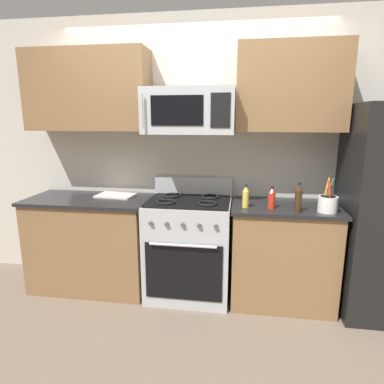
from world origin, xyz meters
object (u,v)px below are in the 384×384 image
(utensil_crock, at_px, (328,203))
(bottle_hot_sauce, at_px, (272,198))
(bottle_oil, at_px, (246,197))
(cutting_board, at_px, (116,195))
(range_oven, at_px, (189,247))
(microwave, at_px, (189,111))
(bottle_soy, at_px, (298,199))

(utensil_crock, bearing_deg, bottle_hot_sauce, 174.05)
(utensil_crock, relative_size, bottle_oil, 1.40)
(cutting_board, xyz_separation_m, bottle_hot_sauce, (1.47, -0.23, 0.08))
(range_oven, bearing_deg, cutting_board, 171.47)
(microwave, bearing_deg, utensil_crock, -9.18)
(microwave, height_order, cutting_board, microwave)
(bottle_hot_sauce, bearing_deg, bottle_soy, -21.09)
(cutting_board, distance_m, bottle_hot_sauce, 1.49)
(bottle_hot_sauce, xyz_separation_m, bottle_soy, (0.20, -0.08, 0.03))
(microwave, bearing_deg, cutting_board, 173.46)
(cutting_board, xyz_separation_m, bottle_oil, (1.25, -0.23, 0.08))
(range_oven, xyz_separation_m, utensil_crock, (1.16, -0.16, 0.51))
(range_oven, xyz_separation_m, bottle_oil, (0.51, -0.12, 0.53))
(range_oven, height_order, cutting_board, range_oven)
(bottle_soy, bearing_deg, bottle_oil, 169.60)
(utensil_crock, bearing_deg, microwave, 170.82)
(range_oven, height_order, utensil_crock, utensil_crock)
(cutting_board, height_order, bottle_oil, bottle_oil)
(microwave, relative_size, utensil_crock, 2.85)
(bottle_hot_sauce, relative_size, bottle_oil, 0.96)
(range_oven, distance_m, bottle_hot_sauce, 0.90)
(microwave, height_order, utensil_crock, microwave)
(microwave, height_order, bottle_oil, microwave)
(utensil_crock, xyz_separation_m, bottle_oil, (-0.66, 0.04, 0.02))
(cutting_board, bearing_deg, bottle_hot_sauce, -8.81)
(utensil_crock, height_order, cutting_board, utensil_crock)
(range_oven, relative_size, microwave, 1.39)
(cutting_board, height_order, bottle_hot_sauce, bottle_hot_sauce)
(cutting_board, relative_size, bottle_hot_sauce, 1.89)
(microwave, bearing_deg, bottle_hot_sauce, -11.12)
(range_oven, xyz_separation_m, microwave, (-0.00, 0.03, 1.24))
(bottle_hot_sauce, bearing_deg, microwave, 168.88)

